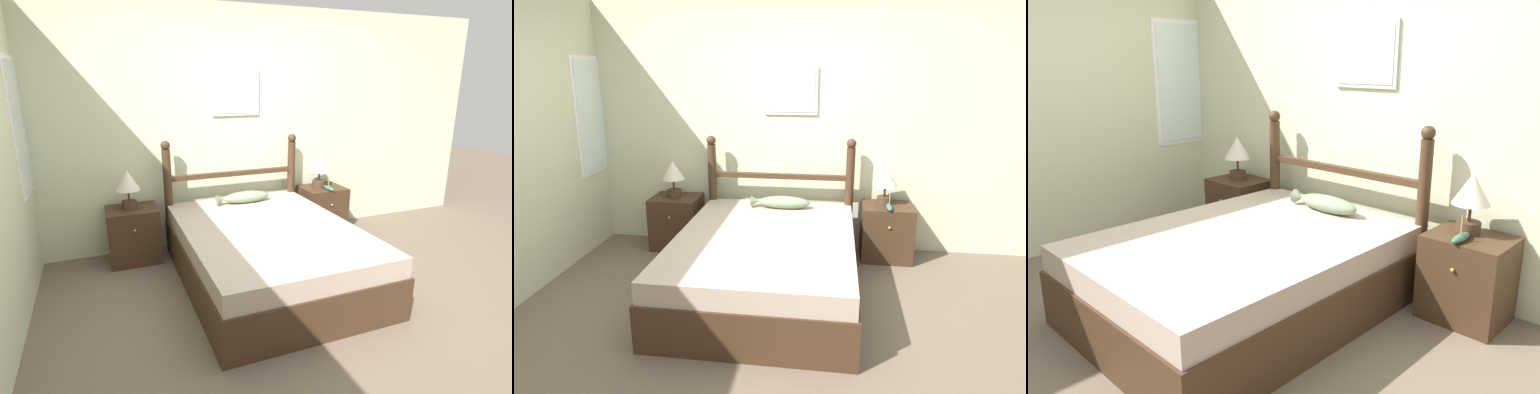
{
  "view_description": "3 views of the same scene",
  "coord_description": "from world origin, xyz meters",
  "views": [
    {
      "loc": [
        -1.47,
        -2.51,
        1.79
      ],
      "look_at": [
        -0.11,
        0.9,
        0.71
      ],
      "focal_mm": 28.0,
      "sensor_mm": 36.0,
      "label": 1
    },
    {
      "loc": [
        0.42,
        -2.98,
        1.89
      ],
      "look_at": [
        -0.14,
        0.93,
        0.75
      ],
      "focal_mm": 32.0,
      "sensor_mm": 36.0,
      "label": 2
    },
    {
      "loc": [
        2.17,
        -1.43,
        1.61
      ],
      "look_at": [
        -0.1,
        0.89,
        0.72
      ],
      "focal_mm": 35.0,
      "sensor_mm": 36.0,
      "label": 3
    }
  ],
  "objects": [
    {
      "name": "wall_left",
      "position": [
        -2.13,
        0.03,
        1.28
      ],
      "size": [
        0.08,
        6.4,
        2.55
      ],
      "color": "beige",
      "rests_on": "ground_plane"
    },
    {
      "name": "table_lamp_left",
      "position": [
        -1.24,
        1.46,
        0.81
      ],
      "size": [
        0.23,
        0.23,
        0.39
      ],
      "color": "#422D1E",
      "rests_on": "nightstand_left"
    },
    {
      "name": "table_lamp_right",
      "position": [
        0.93,
        1.5,
        0.81
      ],
      "size": [
        0.23,
        0.23,
        0.39
      ],
      "color": "#422D1E",
      "rests_on": "nightstand_right"
    },
    {
      "name": "ground_plane",
      "position": [
        0.0,
        0.0,
        0.0
      ],
      "size": [
        16.0,
        16.0,
        0.0
      ],
      "primitive_type": "plane",
      "color": "brown"
    },
    {
      "name": "fish_pillow",
      "position": [
        -0.08,
        1.31,
        0.59
      ],
      "size": [
        0.59,
        0.15,
        0.12
      ],
      "color": "gray",
      "rests_on": "bed"
    },
    {
      "name": "model_boat",
      "position": [
        0.96,
        1.33,
        0.58
      ],
      "size": [
        0.06,
        0.21,
        0.16
      ],
      "color": "#386651",
      "rests_on": "nightstand_right"
    },
    {
      "name": "headboard",
      "position": [
        -0.13,
        1.54,
        0.65
      ],
      "size": [
        1.52,
        0.1,
        1.2
      ],
      "color": "#3D2819",
      "rests_on": "ground_plane"
    },
    {
      "name": "nightstand_left",
      "position": [
        -1.23,
        1.46,
        0.28
      ],
      "size": [
        0.5,
        0.44,
        0.56
      ],
      "color": "#3D2819",
      "rests_on": "ground_plane"
    },
    {
      "name": "wall_back",
      "position": [
        -0.0,
        1.73,
        1.28
      ],
      "size": [
        6.4,
        0.08,
        2.55
      ],
      "color": "beige",
      "rests_on": "ground_plane"
    },
    {
      "name": "nightstand_right",
      "position": [
        0.97,
        1.46,
        0.28
      ],
      "size": [
        0.5,
        0.44,
        0.56
      ],
      "color": "#3D2819",
      "rests_on": "ground_plane"
    },
    {
      "name": "bed",
      "position": [
        -0.13,
        0.56,
        0.26
      ],
      "size": [
        1.51,
        2.04,
        0.53
      ],
      "color": "#3D2819",
      "rests_on": "ground_plane"
    }
  ]
}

